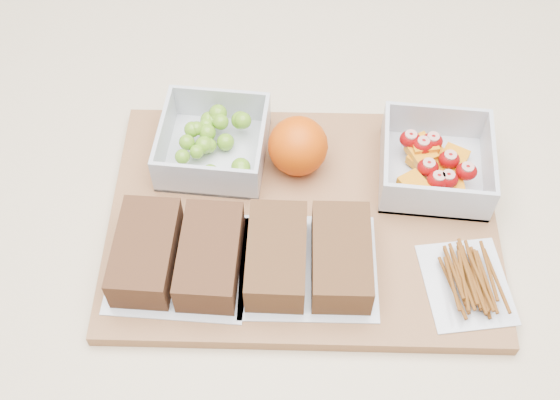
# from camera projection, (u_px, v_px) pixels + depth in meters

# --- Properties ---
(counter) EXTENTS (1.20, 0.90, 0.90)m
(counter) POSITION_uv_depth(u_px,v_px,m) (289.00, 359.00, 1.16)
(counter) COLOR beige
(counter) RESTS_ON ground
(cutting_board) EXTENTS (0.44, 0.33, 0.02)m
(cutting_board) POSITION_uv_depth(u_px,v_px,m) (303.00, 219.00, 0.77)
(cutting_board) COLOR #98663F
(cutting_board) RESTS_ON counter
(grape_container) EXTENTS (0.12, 0.12, 0.05)m
(grape_container) POSITION_uv_depth(u_px,v_px,m) (215.00, 142.00, 0.79)
(grape_container) COLOR silver
(grape_container) RESTS_ON cutting_board
(fruit_container) EXTENTS (0.12, 0.12, 0.05)m
(fruit_container) POSITION_uv_depth(u_px,v_px,m) (435.00, 164.00, 0.78)
(fruit_container) COLOR silver
(fruit_container) RESTS_ON cutting_board
(orange) EXTENTS (0.07, 0.07, 0.07)m
(orange) POSITION_uv_depth(u_px,v_px,m) (298.00, 146.00, 0.78)
(orange) COLOR #E34D05
(orange) RESTS_ON cutting_board
(sandwich_bag_left) EXTENTS (0.15, 0.13, 0.04)m
(sandwich_bag_left) POSITION_uv_depth(u_px,v_px,m) (178.00, 255.00, 0.71)
(sandwich_bag_left) COLOR silver
(sandwich_bag_left) RESTS_ON cutting_board
(sandwich_bag_center) EXTENTS (0.15, 0.14, 0.04)m
(sandwich_bag_center) POSITION_uv_depth(u_px,v_px,m) (309.00, 257.00, 0.71)
(sandwich_bag_center) COLOR silver
(sandwich_bag_center) RESTS_ON cutting_board
(pretzel_bag) EXTENTS (0.10, 0.12, 0.02)m
(pretzel_bag) POSITION_uv_depth(u_px,v_px,m) (468.00, 279.00, 0.71)
(pretzel_bag) COLOR silver
(pretzel_bag) RESTS_ON cutting_board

